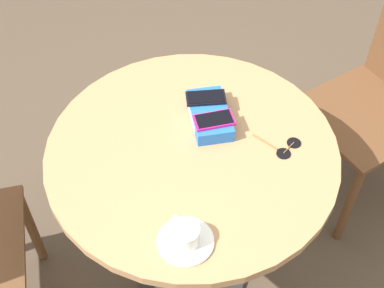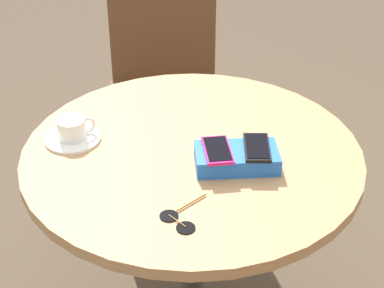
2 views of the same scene
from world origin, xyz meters
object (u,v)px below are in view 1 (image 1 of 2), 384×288
Objects in this scene: phone_magenta at (214,120)px; chair_far_side at (376,109)px; saucer at (186,241)px; sunglasses at (286,147)px; phone_black at (206,98)px; coffee_cup at (185,234)px; round_table at (192,179)px; phone_box at (210,115)px.

chair_far_side is (-0.31, 0.70, -0.34)m from phone_magenta.
saucer is 1.06× the size of sunglasses.
saucer is 1.11m from chair_far_side.
phone_black is at bearing -72.84° from chair_far_side.
chair_far_side reaches higher than sunglasses.
round_table is at bearing 170.60° from coffee_cup.
round_table is 0.31m from sunglasses.
coffee_cup is (0.37, -0.12, -0.01)m from phone_magenta.
chair_far_side reaches higher than saucer.
saucer reaches higher than sunglasses.
phone_magenta reaches higher than phone_box.
coffee_cup is (-0.00, -0.00, 0.03)m from saucer.
sunglasses is 0.16× the size of chair_far_side.
phone_magenta is 1.30× the size of coffee_cup.
phone_magenta reaches higher than saucer.
coffee_cup is 0.12× the size of chair_far_side.
round_table is at bearing -49.63° from phone_magenta.
round_table is 0.36m from coffee_cup.
phone_magenta is at bearing 161.57° from coffee_cup.
coffee_cup is (0.31, -0.05, 0.18)m from round_table.
round_table is 0.21m from phone_box.
chair_far_side is at bearing 116.13° from round_table.
coffee_cup is at bearing -50.02° from chair_far_side.
phone_box is 1.43× the size of saucer.
phone_magenta is at bearing 161.83° from saucer.
phone_magenta is 0.39m from coffee_cup.
phone_box is at bearing 164.39° from coffee_cup.
saucer is at bearing -49.88° from chair_far_side.
phone_black is at bearing 166.61° from coffee_cup.
chair_far_side is (-0.69, 0.82, -0.30)m from saucer.
phone_box is 0.44m from coffee_cup.
phone_box is at bearing 148.99° from round_table.
phone_box is at bearing 164.62° from saucer.
coffee_cup is at bearing -13.39° from phone_black.
round_table is at bearing -95.73° from sunglasses.
saucer is at bearing -48.92° from sunglasses.
round_table is 0.26m from phone_black.
chair_far_side reaches higher than phone_box.
phone_box is at bearing 6.82° from phone_black.
sunglasses is (-0.28, 0.33, -0.03)m from coffee_cup.
coffee_cup is at bearing -15.61° from phone_box.
round_table is 8.95× the size of coffee_cup.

